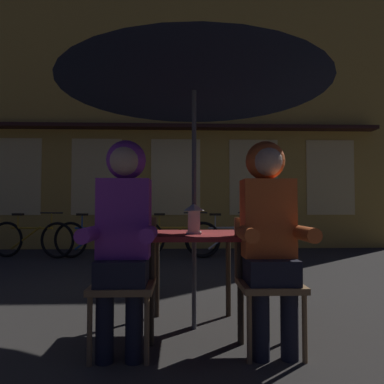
{
  "coord_description": "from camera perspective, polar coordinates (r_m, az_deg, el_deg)",
  "views": [
    {
      "loc": [
        -0.11,
        -2.75,
        0.95
      ],
      "look_at": [
        0.0,
        0.48,
        1.08
      ],
      "focal_mm": 32.84,
      "sensor_mm": 36.0,
      "label": 1
    }
  ],
  "objects": [
    {
      "name": "ground_plane",
      "position": [
        2.92,
        0.35,
        -21.33
      ],
      "size": [
        60.0,
        60.0,
        0.0
      ],
      "primitive_type": "plane",
      "color": "#2D2B28"
    },
    {
      "name": "patio_umbrella",
      "position": [
        2.97,
        0.34,
        19.6
      ],
      "size": [
        2.1,
        2.1,
        2.31
      ],
      "color": "#4C4C51",
      "rests_on": "ground_plane"
    },
    {
      "name": "person_right_hooded",
      "position": [
        2.4,
        12.31,
        -4.73
      ],
      "size": [
        0.45,
        0.56,
        1.4
      ],
      "color": "black",
      "rests_on": "ground_plane"
    },
    {
      "name": "chair_left",
      "position": [
        2.46,
        -10.85,
        -13.08
      ],
      "size": [
        0.4,
        0.4,
        0.87
      ],
      "color": "olive",
      "rests_on": "ground_plane"
    },
    {
      "name": "bicycle_fourth",
      "position": [
        6.63,
        6.16,
        -7.49
      ],
      "size": [
        1.66,
        0.37,
        0.84
      ],
      "color": "black",
      "rests_on": "ground_plane"
    },
    {
      "name": "lantern",
      "position": [
        2.67,
        0.3,
        -4.22
      ],
      "size": [
        0.11,
        0.11,
        0.23
      ],
      "color": "white",
      "rests_on": "cafe_table"
    },
    {
      "name": "chair_right",
      "position": [
        2.5,
        12.06,
        -12.88
      ],
      "size": [
        0.4,
        0.4,
        0.87
      ],
      "color": "olive",
      "rests_on": "ground_plane"
    },
    {
      "name": "bicycle_nearest",
      "position": [
        7.14,
        -24.62,
        -6.93
      ],
      "size": [
        1.66,
        0.37,
        0.84
      ],
      "color": "black",
      "rests_on": "ground_plane"
    },
    {
      "name": "bicycle_third",
      "position": [
        6.59,
        -2.85,
        -7.54
      ],
      "size": [
        1.68,
        0.08,
        0.84
      ],
      "color": "black",
      "rests_on": "ground_plane"
    },
    {
      "name": "cafe_table",
      "position": [
        2.77,
        0.35,
        -8.76
      ],
      "size": [
        0.72,
        0.72,
        0.74
      ],
      "color": "maroon",
      "rests_on": "ground_plane"
    },
    {
      "name": "shopfront_building",
      "position": [
        8.43,
        -2.63,
        12.43
      ],
      "size": [
        10.0,
        0.93,
        6.2
      ],
      "color": "gold",
      "rests_on": "ground_plane"
    },
    {
      "name": "person_left_hooded",
      "position": [
        2.36,
        -11.0,
        -4.79
      ],
      "size": [
        0.45,
        0.56,
        1.4
      ],
      "color": "black",
      "rests_on": "ground_plane"
    },
    {
      "name": "bicycle_second",
      "position": [
        6.62,
        -15.28,
        -7.44
      ],
      "size": [
        1.65,
        0.41,
        0.84
      ],
      "color": "black",
      "rests_on": "ground_plane"
    }
  ]
}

